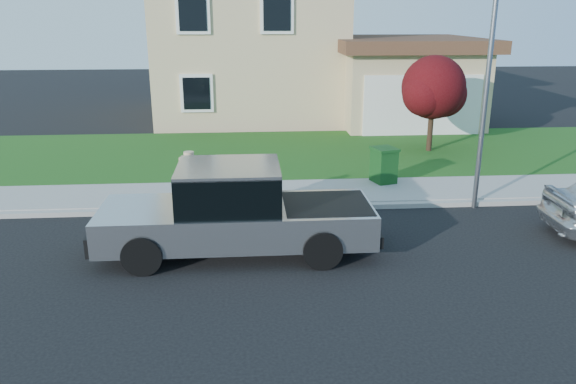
% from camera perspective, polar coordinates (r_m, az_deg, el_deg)
% --- Properties ---
extents(ground, '(80.00, 80.00, 0.00)m').
position_cam_1_polar(ground, '(11.12, -2.52, -6.96)').
color(ground, black).
rests_on(ground, ground).
extents(curb, '(40.00, 0.20, 0.12)m').
position_cam_1_polar(curb, '(13.84, 1.21, -1.59)').
color(curb, gray).
rests_on(curb, ground).
extents(sidewalk, '(40.00, 2.00, 0.15)m').
position_cam_1_polar(sidewalk, '(14.87, 0.81, -0.14)').
color(sidewalk, gray).
rests_on(sidewalk, ground).
extents(lawn, '(40.00, 7.00, 0.10)m').
position_cam_1_polar(lawn, '(19.20, -0.39, 3.91)').
color(lawn, '#1F4313').
rests_on(lawn, ground).
extents(house, '(14.00, 11.30, 6.85)m').
position_cam_1_polar(house, '(26.57, -0.92, 14.57)').
color(house, tan).
rests_on(house, ground).
extents(pickup_truck, '(5.56, 2.14, 1.82)m').
position_cam_1_polar(pickup_truck, '(11.22, -5.34, -2.09)').
color(pickup_truck, black).
rests_on(pickup_truck, ground).
extents(woman, '(0.69, 0.56, 1.81)m').
position_cam_1_polar(woman, '(12.46, -9.84, -0.22)').
color(woman, tan).
rests_on(woman, ground).
extents(ornamental_tree, '(2.35, 2.12, 3.23)m').
position_cam_1_polar(ornamental_tree, '(19.71, 14.63, 9.96)').
color(ornamental_tree, black).
rests_on(ornamental_tree, lawn).
extents(trash_bin, '(0.77, 0.83, 0.97)m').
position_cam_1_polar(trash_bin, '(15.72, 9.71, 2.75)').
color(trash_bin, '#113E14').
rests_on(trash_bin, sidewalk).
extents(street_lamp, '(0.30, 0.67, 5.15)m').
position_cam_1_polar(street_lamp, '(14.09, 19.63, 9.77)').
color(street_lamp, slate).
rests_on(street_lamp, ground).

